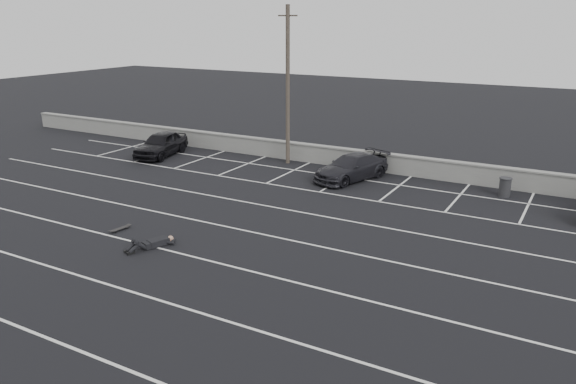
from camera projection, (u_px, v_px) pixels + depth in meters
The scene contains 9 objects.
ground at pixel (182, 254), 19.85m from camera, with size 120.00×120.00×0.00m, color black.
seawall at pixel (343, 157), 31.35m from camera, with size 50.00×0.45×1.06m.
stall_lines at pixel (248, 217), 23.56m from camera, with size 36.00×20.05×0.01m.
car_left at pixel (161, 144), 33.74m from camera, with size 1.72×4.27×1.46m, color black.
car_right at pixel (351, 167), 28.80m from camera, with size 1.81×4.46×1.29m, color black.
utility_pole at pixel (288, 86), 30.98m from camera, with size 1.16×0.23×8.68m.
trash_bin at pixel (505, 187), 26.14m from camera, with size 0.75×0.75×0.89m.
person at pixel (158, 239), 20.53m from camera, with size 1.73×2.60×0.49m, color black, non-canonical shape.
skateboard at pixel (120, 229), 22.02m from camera, with size 0.30×0.81×0.10m.
Camera 1 is at (12.23, -14.13, 8.00)m, focal length 35.00 mm.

